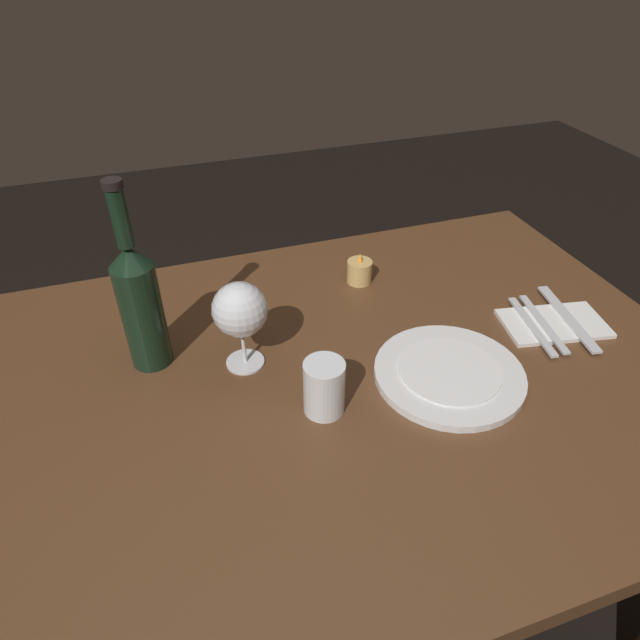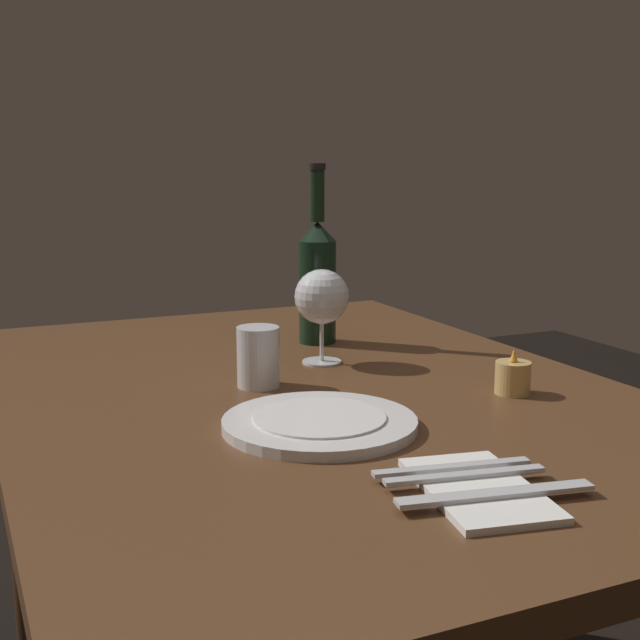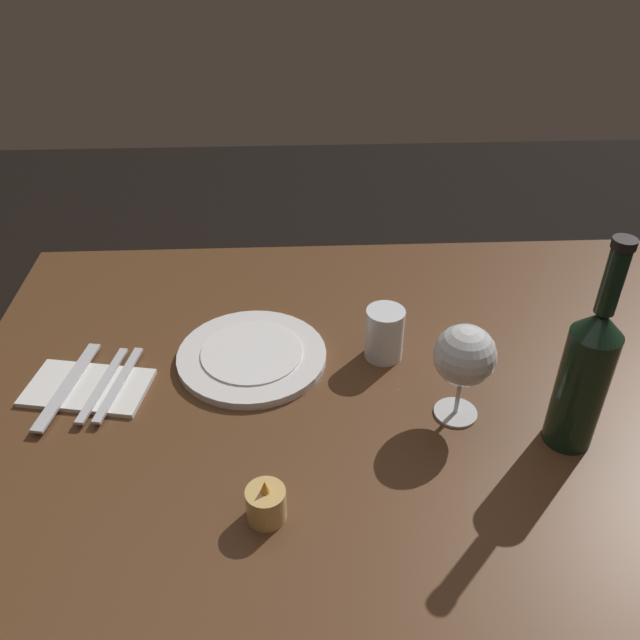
{
  "view_description": "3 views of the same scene",
  "coord_description": "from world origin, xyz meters",
  "px_view_note": "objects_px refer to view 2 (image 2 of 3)",
  "views": [
    {
      "loc": [
        -0.24,
        -0.65,
        1.38
      ],
      "look_at": [
        -0.01,
        0.02,
        0.85
      ],
      "focal_mm": 31.33,
      "sensor_mm": 36.0,
      "label": 1
    },
    {
      "loc": [
        1.13,
        -0.49,
        1.08
      ],
      "look_at": [
        0.07,
        -0.01,
        0.86
      ],
      "focal_mm": 47.25,
      "sensor_mm": 36.0,
      "label": 2
    },
    {
      "loc": [
        0.11,
        0.81,
        1.45
      ],
      "look_at": [
        0.07,
        -0.04,
        0.84
      ],
      "focal_mm": 37.35,
      "sensor_mm": 36.0,
      "label": 3
    }
  ],
  "objects_px": {
    "votive_candle": "(513,379)",
    "folded_napkin": "(478,489)",
    "wine_glass_left": "(322,298)",
    "dinner_plate": "(320,423)",
    "table_knife": "(495,494)",
    "fork_outer": "(452,467)",
    "water_tumbler": "(258,360)",
    "fork_inner": "(465,475)",
    "wine_bottle": "(317,277)"
  },
  "relations": [
    {
      "from": "water_tumbler",
      "to": "fork_inner",
      "type": "xyz_separation_m",
      "value": [
        0.46,
        0.07,
        -0.03
      ]
    },
    {
      "from": "votive_candle",
      "to": "dinner_plate",
      "type": "height_order",
      "value": "votive_candle"
    },
    {
      "from": "wine_glass_left",
      "to": "dinner_plate",
      "type": "bearing_deg",
      "value": -24.78
    },
    {
      "from": "water_tumbler",
      "to": "dinner_plate",
      "type": "distance_m",
      "value": 0.22
    },
    {
      "from": "wine_glass_left",
      "to": "table_knife",
      "type": "bearing_deg",
      "value": -7.71
    },
    {
      "from": "fork_inner",
      "to": "table_knife",
      "type": "distance_m",
      "value": 0.06
    },
    {
      "from": "dinner_plate",
      "to": "folded_napkin",
      "type": "bearing_deg",
      "value": 13.85
    },
    {
      "from": "table_knife",
      "to": "fork_outer",
      "type": "bearing_deg",
      "value": 180.0
    },
    {
      "from": "fork_inner",
      "to": "fork_outer",
      "type": "height_order",
      "value": "same"
    },
    {
      "from": "folded_napkin",
      "to": "table_knife",
      "type": "xyz_separation_m",
      "value": [
        0.03,
        0.0,
        0.01
      ]
    },
    {
      "from": "votive_candle",
      "to": "folded_napkin",
      "type": "distance_m",
      "value": 0.39
    },
    {
      "from": "wine_glass_left",
      "to": "table_knife",
      "type": "height_order",
      "value": "wine_glass_left"
    },
    {
      "from": "votive_candle",
      "to": "folded_napkin",
      "type": "height_order",
      "value": "votive_candle"
    },
    {
      "from": "folded_napkin",
      "to": "table_knife",
      "type": "relative_size",
      "value": 0.98
    },
    {
      "from": "folded_napkin",
      "to": "fork_outer",
      "type": "bearing_deg",
      "value": 180.0
    },
    {
      "from": "wine_glass_left",
      "to": "folded_napkin",
      "type": "xyz_separation_m",
      "value": [
        0.57,
        -0.08,
        -0.11
      ]
    },
    {
      "from": "table_knife",
      "to": "wine_bottle",
      "type": "bearing_deg",
      "value": 169.41
    },
    {
      "from": "fork_outer",
      "to": "table_knife",
      "type": "bearing_deg",
      "value": 0.0
    },
    {
      "from": "dinner_plate",
      "to": "fork_inner",
      "type": "bearing_deg",
      "value": 15.27
    },
    {
      "from": "fork_outer",
      "to": "dinner_plate",
      "type": "bearing_deg",
      "value": -163.0
    },
    {
      "from": "wine_glass_left",
      "to": "wine_bottle",
      "type": "relative_size",
      "value": 0.48
    },
    {
      "from": "dinner_plate",
      "to": "fork_inner",
      "type": "height_order",
      "value": "dinner_plate"
    },
    {
      "from": "votive_candle",
      "to": "dinner_plate",
      "type": "bearing_deg",
      "value": -84.5
    },
    {
      "from": "water_tumbler",
      "to": "wine_glass_left",
      "type": "bearing_deg",
      "value": 122.29
    },
    {
      "from": "fork_outer",
      "to": "table_knife",
      "type": "distance_m",
      "value": 0.08
    },
    {
      "from": "water_tumbler",
      "to": "table_knife",
      "type": "bearing_deg",
      "value": 7.31
    },
    {
      "from": "water_tumbler",
      "to": "fork_inner",
      "type": "relative_size",
      "value": 0.51
    },
    {
      "from": "votive_candle",
      "to": "water_tumbler",
      "type": "bearing_deg",
      "value": -120.36
    },
    {
      "from": "folded_napkin",
      "to": "fork_outer",
      "type": "relative_size",
      "value": 1.15
    },
    {
      "from": "folded_napkin",
      "to": "wine_bottle",
      "type": "bearing_deg",
      "value": 168.98
    },
    {
      "from": "folded_napkin",
      "to": "fork_inner",
      "type": "height_order",
      "value": "fork_inner"
    },
    {
      "from": "dinner_plate",
      "to": "folded_napkin",
      "type": "distance_m",
      "value": 0.27
    },
    {
      "from": "wine_glass_left",
      "to": "folded_napkin",
      "type": "bearing_deg",
      "value": -8.11
    },
    {
      "from": "votive_candle",
      "to": "dinner_plate",
      "type": "relative_size",
      "value": 0.27
    },
    {
      "from": "wine_glass_left",
      "to": "fork_inner",
      "type": "distance_m",
      "value": 0.56
    },
    {
      "from": "wine_glass_left",
      "to": "fork_outer",
      "type": "distance_m",
      "value": 0.54
    },
    {
      "from": "water_tumbler",
      "to": "folded_napkin",
      "type": "distance_m",
      "value": 0.49
    },
    {
      "from": "water_tumbler",
      "to": "votive_candle",
      "type": "bearing_deg",
      "value": 59.64
    },
    {
      "from": "wine_bottle",
      "to": "dinner_plate",
      "type": "bearing_deg",
      "value": -23.74
    },
    {
      "from": "dinner_plate",
      "to": "table_knife",
      "type": "distance_m",
      "value": 0.3
    },
    {
      "from": "fork_inner",
      "to": "votive_candle",
      "type": "bearing_deg",
      "value": 135.45
    },
    {
      "from": "water_tumbler",
      "to": "table_knife",
      "type": "xyz_separation_m",
      "value": [
        0.51,
        0.07,
        -0.03
      ]
    },
    {
      "from": "wine_bottle",
      "to": "dinner_plate",
      "type": "height_order",
      "value": "wine_bottle"
    },
    {
      "from": "water_tumbler",
      "to": "folded_napkin",
      "type": "height_order",
      "value": "water_tumbler"
    },
    {
      "from": "dinner_plate",
      "to": "table_knife",
      "type": "relative_size",
      "value": 1.19
    },
    {
      "from": "votive_candle",
      "to": "table_knife",
      "type": "xyz_separation_m",
      "value": [
        0.32,
        -0.26,
        -0.01
      ]
    },
    {
      "from": "votive_candle",
      "to": "folded_napkin",
      "type": "relative_size",
      "value": 0.32
    },
    {
      "from": "votive_candle",
      "to": "fork_outer",
      "type": "bearing_deg",
      "value": -47.39
    },
    {
      "from": "wine_bottle",
      "to": "dinner_plate",
      "type": "relative_size",
      "value": 1.32
    },
    {
      "from": "wine_bottle",
      "to": "fork_outer",
      "type": "bearing_deg",
      "value": -11.82
    }
  ]
}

